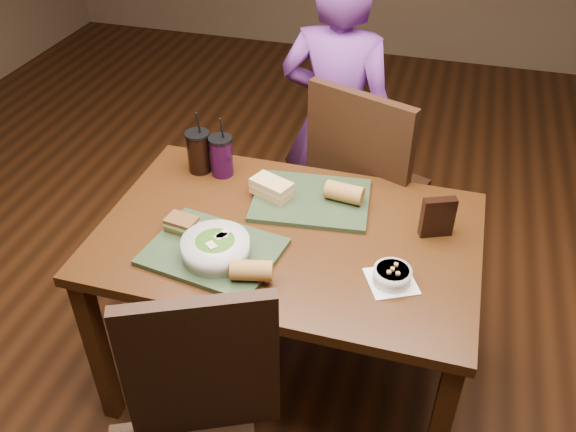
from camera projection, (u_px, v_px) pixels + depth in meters
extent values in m
plane|color=#381C0B|center=(288.00, 372.00, 2.55)|extent=(6.00, 6.00, 0.00)
cube|color=#3E210C|center=(99.00, 352.00, 2.18)|extent=(0.06, 0.06, 0.71)
cube|color=#3E210C|center=(184.00, 227.00, 2.76)|extent=(0.06, 0.06, 0.71)
cube|color=#3E210C|center=(454.00, 278.00, 2.49)|extent=(0.06, 0.06, 0.71)
cube|color=#3E210C|center=(288.00, 237.00, 2.11)|extent=(1.30, 0.85, 0.04)
cube|color=black|center=(201.00, 368.00, 1.66)|extent=(0.40, 0.22, 0.51)
cube|color=black|center=(362.00, 190.00, 2.75)|extent=(0.59, 0.59, 0.04)
cube|color=black|center=(357.00, 157.00, 2.42)|extent=(0.45, 0.20, 0.55)
cube|color=black|center=(307.00, 252.00, 2.80)|extent=(0.04, 0.04, 0.47)
cube|color=black|center=(393.00, 268.00, 2.72)|extent=(0.04, 0.04, 0.47)
cube|color=black|center=(327.00, 204.00, 3.10)|extent=(0.04, 0.04, 0.47)
cube|color=black|center=(404.00, 217.00, 3.02)|extent=(0.04, 0.04, 0.47)
imported|color=#6A2F83|center=(336.00, 122.00, 2.77)|extent=(0.56, 0.39, 1.45)
cube|color=#283920|center=(213.00, 252.00, 2.00)|extent=(0.46, 0.38, 0.02)
cube|color=#283920|center=(311.00, 200.00, 2.24)|extent=(0.45, 0.37, 0.02)
cylinder|color=silver|center=(216.00, 248.00, 1.95)|extent=(0.22, 0.22, 0.06)
ellipsoid|color=#427219|center=(215.00, 245.00, 1.95)|extent=(0.18, 0.18, 0.06)
cube|color=beige|center=(222.00, 236.00, 1.94)|extent=(0.04, 0.04, 0.01)
cube|color=beige|center=(224.00, 234.00, 1.95)|extent=(0.04, 0.04, 0.01)
cube|color=beige|center=(220.00, 237.00, 1.94)|extent=(0.04, 0.04, 0.01)
cube|color=beige|center=(211.00, 246.00, 1.91)|extent=(0.04, 0.04, 0.01)
cube|color=white|center=(391.00, 281.00, 1.90)|extent=(0.19, 0.19, 0.00)
cylinder|color=silver|center=(392.00, 275.00, 1.89)|extent=(0.12, 0.12, 0.05)
cylinder|color=black|center=(393.00, 271.00, 1.87)|extent=(0.10, 0.10, 0.01)
cube|color=#B28947|center=(396.00, 265.00, 1.88)|extent=(0.01, 0.01, 0.01)
cube|color=#B28947|center=(389.00, 272.00, 1.86)|extent=(0.02, 0.02, 0.01)
cube|color=#B28947|center=(392.00, 269.00, 1.87)|extent=(0.01, 0.01, 0.01)
cube|color=#B28947|center=(398.00, 274.00, 1.85)|extent=(0.02, 0.02, 0.01)
cube|color=#593819|center=(182.00, 228.00, 2.08)|extent=(0.11, 0.09, 0.01)
cube|color=#3F721E|center=(182.00, 225.00, 2.07)|extent=(0.11, 0.09, 0.01)
cube|color=beige|center=(182.00, 223.00, 2.06)|extent=(0.11, 0.09, 0.01)
cube|color=#593819|center=(181.00, 220.00, 2.06)|extent=(0.11, 0.09, 0.01)
cube|color=tan|center=(272.00, 192.00, 2.24)|extent=(0.17, 0.13, 0.02)
cube|color=orange|center=(272.00, 189.00, 2.23)|extent=(0.17, 0.13, 0.01)
cube|color=beige|center=(272.00, 187.00, 2.23)|extent=(0.17, 0.13, 0.01)
cube|color=tan|center=(272.00, 183.00, 2.22)|extent=(0.17, 0.13, 0.02)
cylinder|color=#AD7533|center=(252.00, 270.00, 1.87)|extent=(0.14, 0.09, 0.06)
cylinder|color=#AD7533|center=(344.00, 193.00, 2.20)|extent=(0.14, 0.08, 0.07)
cylinder|color=black|center=(199.00, 153.00, 2.37)|extent=(0.09, 0.09, 0.16)
cylinder|color=black|center=(197.00, 134.00, 2.31)|extent=(0.10, 0.10, 0.01)
cylinder|color=black|center=(198.00, 124.00, 2.29)|extent=(0.01, 0.03, 0.10)
cylinder|color=black|center=(222.00, 157.00, 2.35)|extent=(0.09, 0.09, 0.15)
cylinder|color=black|center=(220.00, 139.00, 2.30)|extent=(0.09, 0.09, 0.01)
cylinder|color=black|center=(222.00, 129.00, 2.27)|extent=(0.01, 0.02, 0.10)
cube|color=black|center=(438.00, 217.00, 2.05)|extent=(0.12, 0.08, 0.15)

